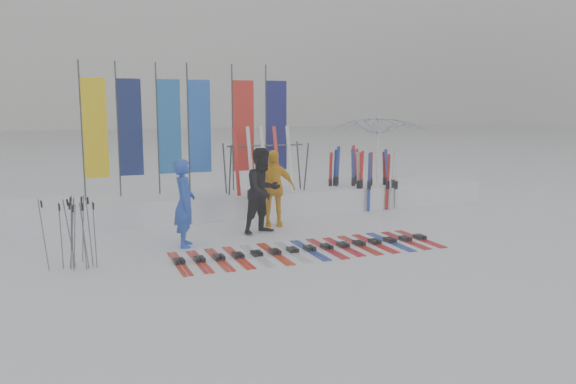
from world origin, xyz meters
name	(u,v)px	position (x,y,z in m)	size (l,w,h in m)	color
ground	(310,259)	(0.00, 0.00, 0.00)	(120.00, 120.00, 0.00)	white
snow_bank	(238,203)	(0.00, 4.60, 0.30)	(14.00, 1.60, 0.60)	white
person_blue	(185,203)	(-1.91, 1.80, 0.87)	(0.63, 0.42, 1.74)	blue
person_black	(263,191)	(-0.09, 2.35, 0.93)	(0.91, 0.71, 1.87)	black
person_yellow	(273,188)	(0.37, 2.98, 0.88)	(1.03, 0.43, 1.77)	#FFB710
tent_canopy	(379,158)	(4.33, 4.93, 1.28)	(2.78, 2.84, 2.55)	white
ski_row	(310,249)	(0.26, 0.59, 0.04)	(5.21, 1.68, 0.07)	red
pole_cluster	(75,234)	(-3.96, 0.98, 0.60)	(0.89, 0.62, 1.26)	#595B60
feather_flags	(187,127)	(-1.21, 4.80, 2.24)	(5.06, 0.25, 3.20)	#383A3F
ski_rack	(266,161)	(0.63, 4.20, 1.38)	(2.04, 0.80, 1.23)	#383A3F
upright_skis	(364,180)	(3.46, 4.19, 0.78)	(1.63, 1.10, 1.68)	navy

